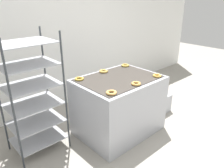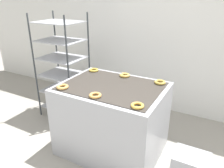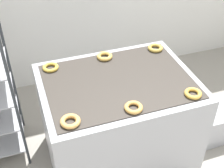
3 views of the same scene
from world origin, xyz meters
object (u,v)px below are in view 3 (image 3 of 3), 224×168
Objects in this scene: donut_near_left at (70,121)px; donut_near_center at (134,107)px; glaze_bin at (214,124)px; donut_near_right at (193,93)px; donut_far_center at (105,56)px; fryer_machine at (118,122)px; donut_far_right at (155,48)px; donut_far_left at (51,67)px.

donut_near_center is (0.45, -0.01, -0.00)m from donut_near_left.
glaze_bin is at bearing 15.21° from donut_near_center.
donut_near_right is 0.82m from donut_far_center.
donut_far_center reaches higher than donut_near_center.
fryer_machine is 9.04× the size of donut_far_center.
donut_far_center is (0.46, 0.68, 0.00)m from donut_near_left.
donut_near_right reaches higher than fryer_machine.
donut_near_left and donut_far_center have the same top height.
donut_far_center is at bearing 89.37° from fryer_machine.
donut_near_left is at bearing -144.45° from donut_far_right.
glaze_bin is at bearing 10.33° from donut_near_left.
fryer_machine is at bearing 36.16° from donut_near_left.
donut_near_left is at bearing 178.90° from donut_near_center.
donut_far_right is at bearing -0.26° from donut_far_left.
donut_far_right is (0.47, 0.33, 0.47)m from fryer_machine.
glaze_bin is 2.72× the size of donut_far_right.
donut_near_right is 0.97× the size of donut_far_left.
donut_near_center reaches higher than glaze_bin.
fryer_machine is at bearing -145.06° from donut_far_right.
donut_near_left reaches higher than donut_far_right.
donut_far_left is 0.94m from donut_far_right.
donut_near_right is at bearing 0.11° from donut_near_center.
donut_near_center is 0.69m from donut_far_center.
glaze_bin is 1.65m from donut_near_left.
donut_near_left is at bearing 179.53° from donut_near_right.
donut_near_center is 0.47m from donut_near_right.
donut_far_left reaches higher than glaze_bin.
donut_far_right is (-0.52, 0.40, 0.75)m from glaze_bin.
donut_far_center is at bearing 55.85° from donut_near_left.
donut_near_left is 0.82m from donut_far_center.
donut_far_center reaches higher than donut_far_right.
donut_far_right is (0.01, 0.67, 0.00)m from donut_near_right.
donut_far_center reaches higher than donut_far_left.
donut_near_center is 0.99× the size of donut_far_left.
donut_near_right reaches higher than donut_far_left.
donut_near_left is 1.01× the size of donut_far_center.
donut_near_left is at bearing -88.95° from donut_far_left.
donut_near_center and donut_far_right have the same top height.
donut_far_right is (0.47, -0.02, -0.00)m from donut_far_center.
donut_far_center reaches higher than glaze_bin.
donut_far_right is at bearing 35.55° from donut_near_left.
donut_near_center reaches higher than fryer_machine.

